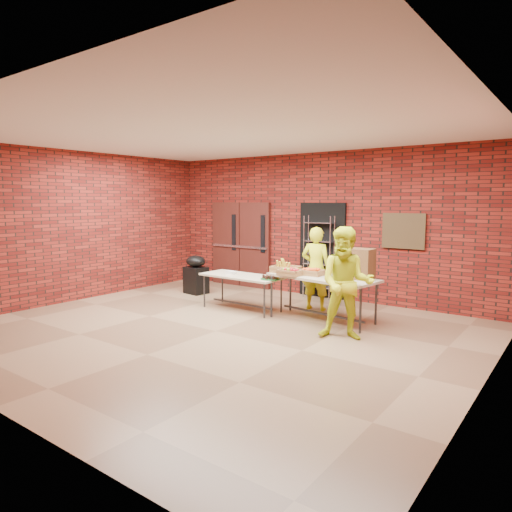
% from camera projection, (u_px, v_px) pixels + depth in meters
% --- Properties ---
extents(room, '(8.08, 7.08, 3.28)m').
position_uv_depth(room, '(215.00, 235.00, 7.34)').
color(room, brown).
rests_on(room, ground).
extents(double_doors, '(1.78, 0.12, 2.10)m').
position_uv_depth(double_doors, '(240.00, 244.00, 11.45)').
color(double_doors, '#401612').
rests_on(double_doors, room).
extents(dark_doorway, '(1.10, 0.06, 2.10)m').
position_uv_depth(dark_doorway, '(322.00, 250.00, 10.11)').
color(dark_doorway, black).
rests_on(dark_doorway, room).
extents(bronze_plaque, '(0.85, 0.04, 0.70)m').
position_uv_depth(bronze_plaque, '(403.00, 231.00, 8.98)').
color(bronze_plaque, '#45331B').
rests_on(bronze_plaque, room).
extents(wire_rack, '(0.67, 0.24, 1.82)m').
position_uv_depth(wire_rack, '(319.00, 257.00, 10.02)').
color(wire_rack, '#BCBAC2').
rests_on(wire_rack, room).
extents(table_left, '(1.69, 0.73, 0.69)m').
position_uv_depth(table_left, '(242.00, 278.00, 8.96)').
color(table_left, tan).
rests_on(table_left, room).
extents(table_right, '(2.06, 1.08, 0.81)m').
position_uv_depth(table_right, '(322.00, 280.00, 8.10)').
color(table_right, tan).
rests_on(table_right, room).
extents(basket_bananas, '(0.49, 0.38, 0.15)m').
position_uv_depth(basket_bananas, '(286.00, 269.00, 8.52)').
color(basket_bananas, olive).
rests_on(basket_bananas, table_right).
extents(basket_oranges, '(0.40, 0.31, 0.13)m').
position_uv_depth(basket_oranges, '(312.00, 272.00, 8.22)').
color(basket_oranges, olive).
rests_on(basket_oranges, table_right).
extents(basket_apples, '(0.42, 0.32, 0.13)m').
position_uv_depth(basket_apples, '(291.00, 272.00, 8.22)').
color(basket_apples, olive).
rests_on(basket_apples, table_right).
extents(muffin_tray, '(0.38, 0.38, 0.09)m').
position_uv_depth(muffin_tray, '(270.00, 277.00, 8.49)').
color(muffin_tray, '#165223').
rests_on(muffin_tray, table_left).
extents(napkin_box, '(0.19, 0.13, 0.06)m').
position_uv_depth(napkin_box, '(231.00, 272.00, 9.08)').
color(napkin_box, silver).
rests_on(napkin_box, table_left).
extents(coffee_dispenser, '(0.40, 0.36, 0.52)m').
position_uv_depth(coffee_dispenser, '(361.00, 264.00, 7.80)').
color(coffee_dispenser, brown).
rests_on(coffee_dispenser, table_right).
extents(cup_stack_front, '(0.08, 0.08, 0.25)m').
position_uv_depth(cup_stack_front, '(330.00, 272.00, 7.83)').
color(cup_stack_front, silver).
rests_on(cup_stack_front, table_right).
extents(cup_stack_mid, '(0.07, 0.07, 0.22)m').
position_uv_depth(cup_stack_mid, '(341.00, 274.00, 7.67)').
color(cup_stack_mid, silver).
rests_on(cup_stack_mid, table_right).
extents(cup_stack_back, '(0.08, 0.08, 0.25)m').
position_uv_depth(cup_stack_back, '(341.00, 271.00, 7.91)').
color(cup_stack_back, silver).
rests_on(cup_stack_back, table_right).
extents(covered_grill, '(0.53, 0.46, 0.89)m').
position_uv_depth(covered_grill, '(196.00, 274.00, 10.56)').
color(covered_grill, black).
rests_on(covered_grill, room).
extents(volunteer_woman, '(0.65, 0.47, 1.64)m').
position_uv_depth(volunteer_woman, '(316.00, 268.00, 8.95)').
color(volunteer_woman, '#CDDA18').
rests_on(volunteer_woman, room).
extents(volunteer_man, '(1.03, 0.93, 1.75)m').
position_uv_depth(volunteer_man, '(346.00, 283.00, 7.03)').
color(volunteer_man, '#CDDA18').
rests_on(volunteer_man, room).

